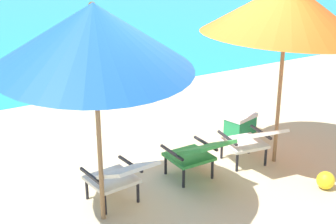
{
  "coord_description": "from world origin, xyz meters",
  "views": [
    {
      "loc": [
        -3.07,
        -4.85,
        3.0
      ],
      "look_at": [
        0.0,
        0.3,
        0.75
      ],
      "focal_mm": 52.36,
      "sensor_mm": 36.0,
      "label": 1
    }
  ],
  "objects_px": {
    "beach_umbrella_right": "(287,9)",
    "lounge_chair_center": "(197,153)",
    "beach_ball": "(326,180)",
    "lounge_chair_right": "(251,140)",
    "lounge_chair_left": "(119,175)",
    "beach_umbrella_left": "(94,36)",
    "cooler_box": "(240,124)"
  },
  "relations": [
    {
      "from": "lounge_chair_center",
      "to": "cooler_box",
      "type": "bearing_deg",
      "value": 33.0
    },
    {
      "from": "beach_umbrella_right",
      "to": "cooler_box",
      "type": "height_order",
      "value": "beach_umbrella_right"
    },
    {
      "from": "lounge_chair_right",
      "to": "cooler_box",
      "type": "height_order",
      "value": "lounge_chair_right"
    },
    {
      "from": "lounge_chair_left",
      "to": "lounge_chair_center",
      "type": "xyz_separation_m",
      "value": [
        1.08,
        0.05,
        0.0
      ]
    },
    {
      "from": "lounge_chair_right",
      "to": "beach_umbrella_right",
      "type": "relative_size",
      "value": 0.38
    },
    {
      "from": "beach_umbrella_left",
      "to": "beach_umbrella_right",
      "type": "relative_size",
      "value": 0.99
    },
    {
      "from": "beach_ball",
      "to": "beach_umbrella_right",
      "type": "bearing_deg",
      "value": 90.97
    },
    {
      "from": "beach_umbrella_right",
      "to": "beach_ball",
      "type": "distance_m",
      "value": 2.16
    },
    {
      "from": "beach_umbrella_left",
      "to": "lounge_chair_center",
      "type": "bearing_deg",
      "value": 7.27
    },
    {
      "from": "beach_umbrella_left",
      "to": "cooler_box",
      "type": "height_order",
      "value": "beach_umbrella_left"
    },
    {
      "from": "lounge_chair_center",
      "to": "lounge_chair_right",
      "type": "bearing_deg",
      "value": -2.31
    },
    {
      "from": "lounge_chair_center",
      "to": "lounge_chair_right",
      "type": "xyz_separation_m",
      "value": [
        0.84,
        -0.03,
        0.0
      ]
    },
    {
      "from": "beach_umbrella_right",
      "to": "lounge_chair_right",
      "type": "bearing_deg",
      "value": 176.59
    },
    {
      "from": "beach_umbrella_left",
      "to": "cooler_box",
      "type": "relative_size",
      "value": 4.55
    },
    {
      "from": "lounge_chair_center",
      "to": "cooler_box",
      "type": "height_order",
      "value": "lounge_chair_center"
    },
    {
      "from": "lounge_chair_center",
      "to": "beach_umbrella_right",
      "type": "relative_size",
      "value": 0.36
    },
    {
      "from": "beach_ball",
      "to": "lounge_chair_right",
      "type": "bearing_deg",
      "value": 114.8
    },
    {
      "from": "lounge_chair_center",
      "to": "beach_ball",
      "type": "bearing_deg",
      "value": -37.13
    },
    {
      "from": "lounge_chair_right",
      "to": "lounge_chair_center",
      "type": "bearing_deg",
      "value": 177.69
    },
    {
      "from": "lounge_chair_left",
      "to": "beach_umbrella_right",
      "type": "bearing_deg",
      "value": -0.22
    },
    {
      "from": "lounge_chair_left",
      "to": "beach_umbrella_left",
      "type": "relative_size",
      "value": 0.38
    },
    {
      "from": "lounge_chair_right",
      "to": "cooler_box",
      "type": "relative_size",
      "value": 1.75
    },
    {
      "from": "lounge_chair_left",
      "to": "lounge_chair_right",
      "type": "bearing_deg",
      "value": 0.46
    },
    {
      "from": "beach_umbrella_right",
      "to": "lounge_chair_center",
      "type": "bearing_deg",
      "value": 177.32
    },
    {
      "from": "cooler_box",
      "to": "beach_umbrella_left",
      "type": "bearing_deg",
      "value": -158.31
    },
    {
      "from": "beach_umbrella_left",
      "to": "beach_ball",
      "type": "relative_size",
      "value": 10.95
    },
    {
      "from": "lounge_chair_right",
      "to": "beach_umbrella_left",
      "type": "relative_size",
      "value": 0.39
    },
    {
      "from": "lounge_chair_right",
      "to": "cooler_box",
      "type": "xyz_separation_m",
      "value": [
        0.61,
        0.98,
        -0.24
      ]
    },
    {
      "from": "beach_ball",
      "to": "cooler_box",
      "type": "height_order",
      "value": "cooler_box"
    },
    {
      "from": "beach_umbrella_left",
      "to": "beach_ball",
      "type": "bearing_deg",
      "value": -16.66
    },
    {
      "from": "lounge_chair_center",
      "to": "beach_ball",
      "type": "relative_size",
      "value": 3.97
    },
    {
      "from": "lounge_chair_left",
      "to": "beach_umbrella_right",
      "type": "height_order",
      "value": "beach_umbrella_right"
    }
  ]
}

